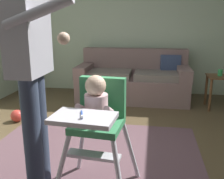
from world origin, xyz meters
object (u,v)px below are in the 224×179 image
at_px(couch, 134,80).
at_px(side_table, 220,85).
at_px(toy_ball_second, 17,116).
at_px(sippy_cup, 220,73).
at_px(adult_standing, 32,71).
at_px(high_chair, 97,114).

relative_size(couch, side_table, 3.63).
xyz_separation_m(couch, toy_ball_second, (-1.48, -1.36, -0.25)).
distance_m(toy_ball_second, side_table, 3.04).
bearing_deg(side_table, couch, 166.62).
relative_size(toy_ball_second, sippy_cup, 1.66).
distance_m(couch, adult_standing, 2.79).
height_order(toy_ball_second, sippy_cup, sippy_cup).
bearing_deg(couch, high_chair, -1.32).
bearing_deg(sippy_cup, couch, 166.40).
relative_size(couch, high_chair, 1.95).
xyz_separation_m(adult_standing, sippy_cup, (1.90, 2.33, -0.40)).
relative_size(adult_standing, toy_ball_second, 10.25).
bearing_deg(toy_ball_second, sippy_cup, 20.08).
distance_m(adult_standing, side_table, 3.08).
bearing_deg(sippy_cup, high_chair, -121.16).
bearing_deg(high_chair, side_table, 153.34).
height_order(couch, adult_standing, adult_standing).
distance_m(high_chair, toy_ball_second, 2.01).
bearing_deg(side_table, sippy_cup, 180.00).
relative_size(high_chair, side_table, 1.86).
bearing_deg(adult_standing, toy_ball_second, 124.88).
xyz_separation_m(high_chair, adult_standing, (-0.49, -0.00, 0.31)).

